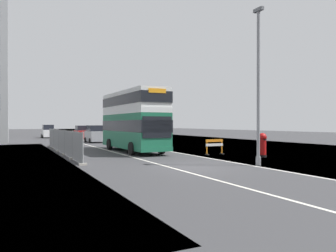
{
  "coord_description": "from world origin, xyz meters",
  "views": [
    {
      "loc": [
        -9.07,
        -15.49,
        2.38
      ],
      "look_at": [
        1.85,
        7.02,
        2.2
      ],
      "focal_mm": 35.01,
      "sensor_mm": 36.0,
      "label": 1
    }
  ],
  "objects_px": {
    "lamppost_foreground": "(258,91)",
    "red_pillar_postbox": "(262,144)",
    "roadworks_barrier": "(214,145)",
    "car_oncoming_near": "(95,134)",
    "double_decker_bus": "(133,120)",
    "car_receding_far": "(48,132)",
    "car_receding_mid": "(82,133)"
  },
  "relations": [
    {
      "from": "car_receding_mid",
      "to": "car_receding_far",
      "type": "distance_m",
      "value": 8.01
    },
    {
      "from": "roadworks_barrier",
      "to": "double_decker_bus",
      "type": "bearing_deg",
      "value": 131.08
    },
    {
      "from": "red_pillar_postbox",
      "to": "car_oncoming_near",
      "type": "xyz_separation_m",
      "value": [
        -6.32,
        23.53,
        0.07
      ]
    },
    {
      "from": "red_pillar_postbox",
      "to": "car_receding_far",
      "type": "bearing_deg",
      "value": 104.38
    },
    {
      "from": "car_oncoming_near",
      "to": "car_receding_mid",
      "type": "bearing_deg",
      "value": 88.59
    },
    {
      "from": "car_receding_far",
      "to": "roadworks_barrier",
      "type": "bearing_deg",
      "value": -77.28
    },
    {
      "from": "red_pillar_postbox",
      "to": "roadworks_barrier",
      "type": "distance_m",
      "value": 3.7
    },
    {
      "from": "lamppost_foreground",
      "to": "roadworks_barrier",
      "type": "distance_m",
      "value": 7.56
    },
    {
      "from": "lamppost_foreground",
      "to": "car_receding_far",
      "type": "height_order",
      "value": "lamppost_foreground"
    },
    {
      "from": "car_oncoming_near",
      "to": "car_receding_far",
      "type": "xyz_separation_m",
      "value": [
        -3.99,
        16.69,
        0.0
      ]
    },
    {
      "from": "car_oncoming_near",
      "to": "double_decker_bus",
      "type": "bearing_deg",
      "value": -91.19
    },
    {
      "from": "car_receding_mid",
      "to": "car_oncoming_near",
      "type": "bearing_deg",
      "value": -91.41
    },
    {
      "from": "car_oncoming_near",
      "to": "car_receding_far",
      "type": "bearing_deg",
      "value": 103.44
    },
    {
      "from": "roadworks_barrier",
      "to": "lamppost_foreground",
      "type": "bearing_deg",
      "value": -102.32
    },
    {
      "from": "car_receding_mid",
      "to": "lamppost_foreground",
      "type": "bearing_deg",
      "value": -85.8
    },
    {
      "from": "car_oncoming_near",
      "to": "car_receding_mid",
      "type": "relative_size",
      "value": 1.1
    },
    {
      "from": "red_pillar_postbox",
      "to": "roadworks_barrier",
      "type": "bearing_deg",
      "value": 121.69
    },
    {
      "from": "red_pillar_postbox",
      "to": "lamppost_foreground",
      "type": "bearing_deg",
      "value": -134.67
    },
    {
      "from": "roadworks_barrier",
      "to": "car_receding_mid",
      "type": "distance_m",
      "value": 30.56
    },
    {
      "from": "roadworks_barrier",
      "to": "car_oncoming_near",
      "type": "bearing_deg",
      "value": 102.13
    },
    {
      "from": "lamppost_foreground",
      "to": "red_pillar_postbox",
      "type": "bearing_deg",
      "value": 45.33
    },
    {
      "from": "double_decker_bus",
      "to": "car_oncoming_near",
      "type": "distance_m",
      "value": 15.1
    },
    {
      "from": "lamppost_foreground",
      "to": "roadworks_barrier",
      "type": "relative_size",
      "value": 5.68
    },
    {
      "from": "roadworks_barrier",
      "to": "car_oncoming_near",
      "type": "relative_size",
      "value": 0.37
    },
    {
      "from": "double_decker_bus",
      "to": "roadworks_barrier",
      "type": "xyz_separation_m",
      "value": [
        4.69,
        -5.38,
        -1.96
      ]
    },
    {
      "from": "double_decker_bus",
      "to": "roadworks_barrier",
      "type": "height_order",
      "value": "double_decker_bus"
    },
    {
      "from": "car_receding_far",
      "to": "red_pillar_postbox",
      "type": "bearing_deg",
      "value": -75.62
    },
    {
      "from": "lamppost_foreground",
      "to": "car_receding_far",
      "type": "relative_size",
      "value": 2.21
    },
    {
      "from": "roadworks_barrier",
      "to": "car_receding_mid",
      "type": "relative_size",
      "value": 0.4
    },
    {
      "from": "red_pillar_postbox",
      "to": "car_receding_far",
      "type": "height_order",
      "value": "car_receding_far"
    },
    {
      "from": "lamppost_foreground",
      "to": "red_pillar_postbox",
      "type": "distance_m",
      "value": 5.82
    },
    {
      "from": "roadworks_barrier",
      "to": "car_oncoming_near",
      "type": "height_order",
      "value": "car_oncoming_near"
    }
  ]
}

